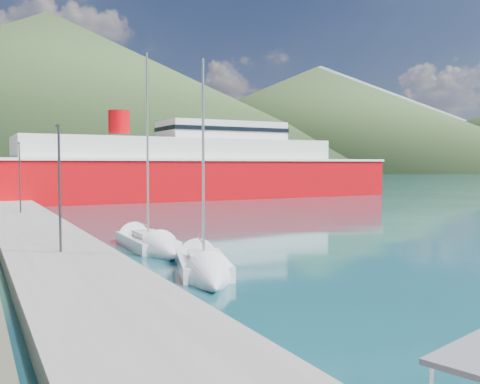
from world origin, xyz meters
TOP-DOWN VIEW (x-y plane):
  - ground at (0.00, 120.00)m, footprint 1400.00×1400.00m
  - quay at (-9.00, 26.00)m, footprint 5.00×88.00m
  - hills_far at (138.59, 618.73)m, footprint 1480.00×900.00m
  - hills_near at (98.04, 372.50)m, footprint 1010.00×520.00m
  - lamp_posts at (-9.00, 14.71)m, footprint 0.15×47.65m
  - sailboat_near at (-3.77, 9.67)m, footprint 4.20×7.66m
  - sailboat_mid at (-3.51, 17.43)m, footprint 2.38×8.59m
  - ferry at (14.66, 61.48)m, footprint 65.29×15.19m

SIDE VIEW (x-z plane):
  - ground at x=0.00m, z-range 0.00..0.00m
  - sailboat_near at x=-3.77m, z-range -4.99..5.57m
  - sailboat_mid at x=-3.51m, z-range -5.86..6.45m
  - quay at x=-9.00m, z-range 0.00..0.80m
  - ferry at x=14.66m, z-range -2.53..10.38m
  - lamp_posts at x=-9.00m, z-range 1.05..7.11m
  - hills_near at x=98.04m, z-range -8.32..106.68m
  - hills_far at x=138.59m, z-range -12.61..167.39m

